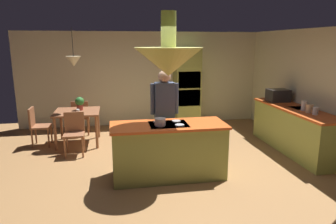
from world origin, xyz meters
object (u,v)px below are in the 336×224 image
(oven_tower, at_px, (187,88))
(potted_plant_on_table, at_px, (80,103))
(person_at_island, at_px, (164,110))
(canister_sugar, at_px, (310,108))
(cooking_pot_on_cooktop, at_px, (160,122))
(chair_facing_island, at_px, (74,130))
(chair_at_corner, at_px, (37,124))
(kitchen_island, at_px, (168,150))
(dining_table, at_px, (77,116))
(canister_flour, at_px, (316,111))
(chair_by_back_wall, at_px, (81,115))
(cup_on_table, at_px, (78,111))
(canister_tea, at_px, (304,106))
(microwave_on_counter, at_px, (278,95))

(oven_tower, height_order, potted_plant_on_table, oven_tower)
(person_at_island, bearing_deg, canister_sugar, -6.07)
(canister_sugar, relative_size, cooking_pot_on_cooktop, 0.90)
(chair_facing_island, height_order, chair_at_corner, same)
(kitchen_island, bearing_deg, person_at_island, 86.16)
(dining_table, xyz_separation_m, canister_flour, (4.54, -1.92, 0.35))
(chair_by_back_wall, bearing_deg, oven_tower, -170.74)
(cup_on_table, height_order, cooking_pot_on_cooktop, cooking_pot_on_cooktop)
(oven_tower, height_order, canister_sugar, oven_tower)
(oven_tower, distance_m, canister_tea, 3.21)
(person_at_island, relative_size, microwave_on_counter, 3.84)
(canister_flour, height_order, canister_sugar, canister_sugar)
(canister_sugar, height_order, microwave_on_counter, microwave_on_counter)
(dining_table, bearing_deg, canister_sugar, -20.93)
(person_at_island, xyz_separation_m, chair_by_back_wall, (-1.74, 2.13, -0.52))
(potted_plant_on_table, bearing_deg, cup_on_table, -92.08)
(oven_tower, distance_m, canister_sugar, 3.36)
(person_at_island, distance_m, canister_sugar, 2.81)
(canister_flour, bearing_deg, dining_table, 157.11)
(chair_by_back_wall, height_order, chair_at_corner, same)
(oven_tower, distance_m, cooking_pot_on_cooktop, 3.60)
(potted_plant_on_table, height_order, canister_flour, canister_flour)
(canister_flour, distance_m, canister_tea, 0.36)
(canister_tea, xyz_separation_m, cooking_pot_on_cooktop, (-3.00, -0.67, -0.02))
(oven_tower, bearing_deg, potted_plant_on_table, -159.10)
(chair_facing_island, distance_m, microwave_on_counter, 4.58)
(canister_flour, bearing_deg, canister_tea, 90.00)
(chair_at_corner, height_order, potted_plant_on_table, potted_plant_on_table)
(canister_sugar, xyz_separation_m, canister_tea, (0.00, 0.18, 0.01))
(dining_table, xyz_separation_m, canister_tea, (4.54, -1.56, 0.37))
(oven_tower, height_order, person_at_island, oven_tower)
(potted_plant_on_table, relative_size, cup_on_table, 3.33)
(chair_by_back_wall, relative_size, canister_tea, 4.54)
(dining_table, xyz_separation_m, chair_by_back_wall, (0.00, 0.69, -0.15))
(kitchen_island, xyz_separation_m, canister_flour, (2.84, 0.18, 0.54))
(canister_flour, distance_m, canister_sugar, 0.18)
(dining_table, relative_size, potted_plant_on_table, 3.26)
(cooking_pot_on_cooktop, bearing_deg, chair_by_back_wall, 117.83)
(canister_tea, bearing_deg, chair_at_corner, 163.94)
(oven_tower, height_order, cup_on_table, oven_tower)
(chair_facing_island, relative_size, potted_plant_on_table, 2.90)
(potted_plant_on_table, height_order, cooking_pot_on_cooktop, cooking_pot_on_cooktop)
(chair_by_back_wall, relative_size, microwave_on_counter, 1.89)
(chair_at_corner, bearing_deg, canister_tea, -106.06)
(oven_tower, bearing_deg, canister_flour, -60.38)
(dining_table, bearing_deg, canister_flour, -22.89)
(oven_tower, xyz_separation_m, canister_flour, (1.74, -3.06, -0.05))
(chair_at_corner, bearing_deg, chair_by_back_wall, -51.63)
(chair_by_back_wall, height_order, cooking_pot_on_cooktop, cooking_pot_on_cooktop)
(chair_facing_island, bearing_deg, potted_plant_on_table, 85.83)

